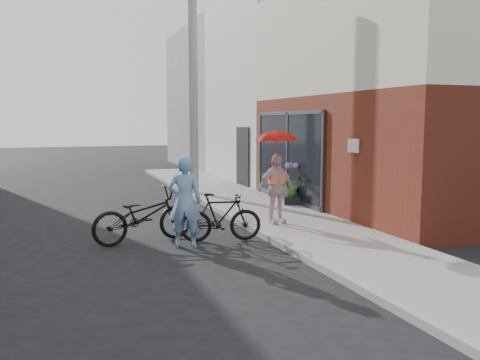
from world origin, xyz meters
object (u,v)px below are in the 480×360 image
utility_pole (193,84)px  kimono_woman (276,189)px  bike_right (221,217)px  planter (292,200)px  bike_left (143,216)px  officer (185,202)px

utility_pole → kimono_woman: (0.45, -5.30, -2.61)m
bike_right → planter: bike_right is taller
bike_right → kimono_woman: 1.72m
kimono_woman → bike_left: bearing=178.5°
officer → kimono_woman: bearing=-137.0°
kimono_woman → utility_pole: bearing=87.3°
bike_right → planter: size_ratio=3.76×
bike_left → planter: (4.40, 2.51, -0.30)m
bike_right → officer: bearing=117.0°
utility_pole → planter: (1.90, -3.11, -3.27)m
utility_pole → kimono_woman: size_ratio=4.57×
officer → bike_right: (0.78, 0.24, -0.38)m
officer → bike_left: (-0.67, 0.66, -0.33)m
bike_left → bike_right: 1.50m
officer → kimono_woman: size_ratio=1.13×
utility_pole → officer: 7.05m
utility_pole → bike_right: 6.83m
bike_right → kimono_woman: size_ratio=1.04×
officer → kimono_woman: (2.28, 0.97, 0.02)m
kimono_woman → planter: (1.45, 2.19, -0.65)m
utility_pole → kimono_woman: utility_pole is taller
bike_left → kimono_woman: kimono_woman is taller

